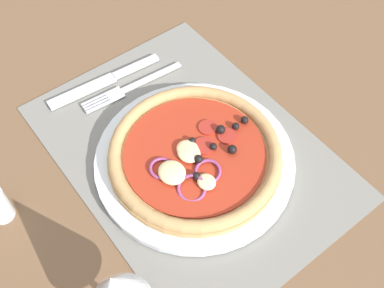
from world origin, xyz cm
name	(u,v)px	position (x,y,z in cm)	size (l,w,h in cm)	color
ground_plane	(189,155)	(0.00, 0.00, -1.20)	(190.00, 140.00, 2.40)	brown
placemat	(189,150)	(0.00, 0.00, 0.20)	(46.53, 33.67, 0.40)	slate
plate	(195,160)	(-2.32, 0.76, 0.99)	(28.97, 28.97, 1.19)	white
pizza	(195,154)	(-2.37, 0.81, 2.67)	(24.94, 24.94, 2.65)	tan
fork	(128,88)	(15.58, 0.69, 0.62)	(2.90, 18.06, 0.44)	silver
knife	(104,81)	(19.31, 2.96, 0.65)	(3.24, 20.07, 0.62)	silver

